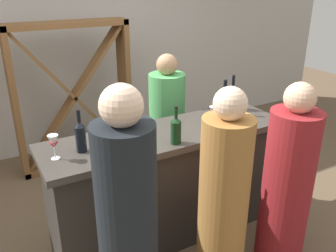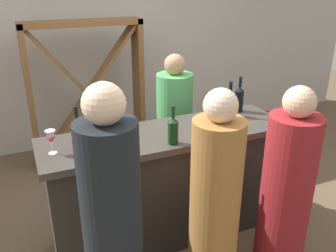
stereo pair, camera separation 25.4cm
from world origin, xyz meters
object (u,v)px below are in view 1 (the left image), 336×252
object	(u,v)px
person_left_guest	(223,204)
wine_bottle_leftmost_near_black	(81,136)
person_right_guest	(128,230)
wine_bottle_second_left_dark_green	(176,130)
wine_bottle_center_near_black	(224,101)
wine_glass_near_left	(54,143)
wine_bottle_second_right_near_black	(232,96)
wine_glass_near_center	(214,112)
wine_glass_near_right	(105,134)
person_center_guest	(287,185)
wine_rack	(74,97)
person_server_behind	(167,131)

from	to	relation	value
person_left_guest	wine_bottle_leftmost_near_black	bearing A→B (deg)	45.89
wine_bottle_leftmost_near_black	person_right_guest	world-z (taller)	person_right_guest
wine_bottle_second_left_dark_green	wine_bottle_center_near_black	distance (m)	0.74
wine_bottle_second_left_dark_green	wine_glass_near_left	distance (m)	0.83
wine_glass_near_left	wine_bottle_second_right_near_black	bearing A→B (deg)	7.03
wine_bottle_center_near_black	wine_glass_near_center	world-z (taller)	wine_bottle_center_near_black
wine_bottle_center_near_black	wine_glass_near_right	distance (m)	1.13
wine_glass_near_center	person_right_guest	size ratio (longest dim) A/B	0.09
wine_glass_near_center	wine_bottle_leftmost_near_black	bearing A→B (deg)	179.37
wine_glass_near_center	person_center_guest	xyz separation A→B (m)	(0.21, -0.65, -0.39)
wine_rack	wine_glass_near_left	bearing A→B (deg)	-108.81
person_right_guest	wine_bottle_second_left_dark_green	bearing A→B (deg)	-31.01
wine_glass_near_left	person_right_guest	bearing A→B (deg)	-71.14
person_server_behind	wine_bottle_second_left_dark_green	bearing A→B (deg)	-34.89
wine_bottle_second_left_dark_green	person_left_guest	xyz separation A→B (m)	(0.08, -0.47, -0.37)
wine_glass_near_center	wine_bottle_second_right_near_black	bearing A→B (deg)	29.17
wine_bottle_leftmost_near_black	person_server_behind	bearing A→B (deg)	31.93
wine_rack	wine_bottle_second_right_near_black	bearing A→B (deg)	-54.84
wine_bottle_leftmost_near_black	wine_bottle_center_near_black	xyz separation A→B (m)	(1.29, 0.11, 0.00)
wine_bottle_leftmost_near_black	person_right_guest	distance (m)	0.75
wine_bottle_leftmost_near_black	person_left_guest	size ratio (longest dim) A/B	0.20
wine_bottle_second_left_dark_green	person_right_guest	world-z (taller)	person_right_guest
wine_rack	wine_bottle_leftmost_near_black	bearing A→B (deg)	-103.18
wine_bottle_center_near_black	wine_glass_near_right	size ratio (longest dim) A/B	2.21
wine_bottle_second_right_near_black	person_right_guest	bearing A→B (deg)	-148.53
wine_bottle_second_left_dark_green	person_center_guest	world-z (taller)	person_center_guest
wine_rack	wine_glass_near_center	size ratio (longest dim) A/B	11.75
person_center_guest	wine_bottle_second_left_dark_green	bearing A→B (deg)	70.62
wine_glass_near_left	person_center_guest	size ratio (longest dim) A/B	0.12
wine_bottle_leftmost_near_black	person_left_guest	distance (m)	1.05
wine_bottle_second_left_dark_green	wine_glass_near_right	size ratio (longest dim) A/B	2.04
wine_glass_near_right	person_right_guest	distance (m)	0.74
wine_glass_near_center	person_server_behind	bearing A→B (deg)	96.48
person_server_behind	wine_glass_near_right	bearing A→B (deg)	-62.58
wine_glass_near_left	wine_bottle_center_near_black	bearing A→B (deg)	5.26
person_left_guest	person_center_guest	distance (m)	0.59
wine_glass_near_left	wine_glass_near_center	xyz separation A→B (m)	(1.27, 0.01, -0.02)
wine_glass_near_center	wine_glass_near_right	world-z (taller)	wine_glass_near_center
wine_bottle_second_right_near_black	wine_glass_near_right	size ratio (longest dim) A/B	2.29
wine_bottle_center_near_black	wine_glass_near_left	size ratio (longest dim) A/B	1.80
wine_bottle_center_near_black	person_right_guest	world-z (taller)	person_right_guest
wine_rack	person_center_guest	xyz separation A→B (m)	(0.91, -2.32, -0.16)
wine_glass_near_left	person_server_behind	world-z (taller)	person_server_behind
wine_bottle_second_right_near_black	person_center_guest	size ratio (longest dim) A/B	0.22
wine_bottle_center_near_black	wine_rack	bearing A→B (deg)	120.39
person_server_behind	wine_glass_near_center	bearing A→B (deg)	-3.25
wine_bottle_second_left_dark_green	wine_glass_near_left	size ratio (longest dim) A/B	1.66
wine_rack	wine_glass_near_center	distance (m)	1.82
wine_bottle_center_near_black	wine_bottle_second_right_near_black	size ratio (longest dim) A/B	0.97
wine_glass_near_left	wine_glass_near_center	bearing A→B (deg)	0.45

